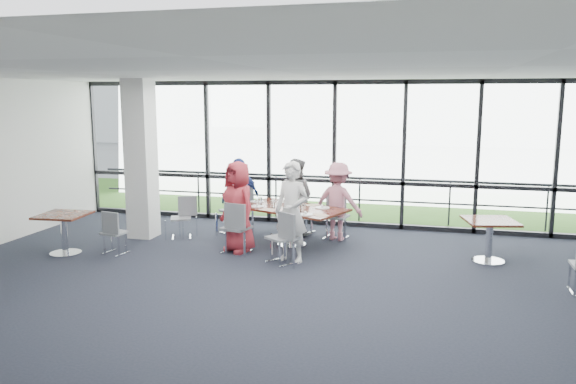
% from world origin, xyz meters
% --- Properties ---
extents(floor, '(12.00, 10.00, 0.02)m').
position_xyz_m(floor, '(0.00, 0.00, -0.01)').
color(floor, black).
rests_on(floor, ground).
extents(ceiling, '(12.00, 10.00, 0.04)m').
position_xyz_m(ceiling, '(0.00, 0.00, 3.20)').
color(ceiling, silver).
rests_on(ceiling, ground).
extents(curtain_wall_back, '(12.00, 0.10, 3.20)m').
position_xyz_m(curtain_wall_back, '(0.00, 5.00, 1.60)').
color(curtain_wall_back, white).
rests_on(curtain_wall_back, ground).
extents(structural_column, '(0.50, 0.50, 3.20)m').
position_xyz_m(structural_column, '(-3.60, 3.00, 1.60)').
color(structural_column, silver).
rests_on(structural_column, ground).
extents(apron, '(80.00, 70.00, 0.02)m').
position_xyz_m(apron, '(0.00, 10.00, -0.02)').
color(apron, slate).
rests_on(apron, ground).
extents(grass_strip, '(80.00, 5.00, 0.01)m').
position_xyz_m(grass_strip, '(0.00, 8.00, 0.01)').
color(grass_strip, '#305017').
rests_on(grass_strip, ground).
extents(hangar_main, '(24.00, 10.00, 6.00)m').
position_xyz_m(hangar_main, '(4.00, 32.00, 3.00)').
color(hangar_main, silver).
rests_on(hangar_main, ground).
extents(hangar_aux, '(10.00, 6.00, 4.00)m').
position_xyz_m(hangar_aux, '(-18.00, 28.00, 2.00)').
color(hangar_aux, silver).
rests_on(hangar_aux, ground).
extents(guard_rail, '(12.00, 0.06, 0.06)m').
position_xyz_m(guard_rail, '(0.00, 5.60, 0.50)').
color(guard_rail, '#2D2D33').
rests_on(guard_rail, ground).
extents(main_table, '(2.30, 1.79, 0.75)m').
position_xyz_m(main_table, '(-0.47, 3.08, 0.63)').
color(main_table, '#3B0B0A').
rests_on(main_table, ground).
extents(side_table_left, '(0.89, 0.89, 0.75)m').
position_xyz_m(side_table_left, '(-4.34, 1.45, 0.63)').
color(side_table_left, '#3B0B0A').
rests_on(side_table_left, ground).
extents(side_table_right, '(1.00, 1.00, 0.75)m').
position_xyz_m(side_table_right, '(3.11, 2.88, 0.63)').
color(side_table_right, '#3B0B0A').
rests_on(side_table_right, ground).
extents(diner_near_left, '(0.99, 0.90, 1.69)m').
position_xyz_m(diner_near_left, '(-1.33, 2.44, 0.84)').
color(diner_near_left, '#AF2B36').
rests_on(diner_near_left, ground).
extents(diner_near_right, '(0.75, 0.63, 1.76)m').
position_xyz_m(diner_near_right, '(-0.22, 2.06, 0.88)').
color(diner_near_right, silver).
rests_on(diner_near_right, ground).
extents(diner_far_left, '(0.89, 0.71, 1.59)m').
position_xyz_m(diner_far_left, '(-0.63, 4.00, 0.80)').
color(diner_far_left, slate).
rests_on(diner_far_left, ground).
extents(diner_far_right, '(1.10, 0.74, 1.56)m').
position_xyz_m(diner_far_right, '(0.30, 3.75, 0.78)').
color(diner_far_right, '#CD798B').
rests_on(diner_far_right, ground).
extents(diner_end, '(0.92, 1.08, 1.62)m').
position_xyz_m(diner_end, '(-1.69, 3.56, 0.81)').
color(diner_end, '#2D418C').
rests_on(diner_end, ground).
extents(chair_main_nl, '(0.55, 0.55, 0.94)m').
position_xyz_m(chair_main_nl, '(-1.33, 2.32, 0.47)').
color(chair_main_nl, slate).
rests_on(chair_main_nl, ground).
extents(chair_main_nr, '(0.62, 0.62, 0.90)m').
position_xyz_m(chair_main_nr, '(-0.35, 1.89, 0.45)').
color(chair_main_nr, slate).
rests_on(chair_main_nr, ground).
extents(chair_main_fl, '(0.57, 0.57, 0.86)m').
position_xyz_m(chair_main_fl, '(-0.52, 4.17, 0.43)').
color(chair_main_fl, slate).
rests_on(chair_main_fl, ground).
extents(chair_main_fr, '(0.52, 0.52, 0.92)m').
position_xyz_m(chair_main_fr, '(0.26, 3.81, 0.46)').
color(chair_main_fr, slate).
rests_on(chair_main_fr, ground).
extents(chair_main_end, '(0.66, 0.66, 0.99)m').
position_xyz_m(chair_main_end, '(-1.87, 3.70, 0.49)').
color(chair_main_end, slate).
rests_on(chair_main_end, ground).
extents(chair_spare_la, '(0.45, 0.45, 0.80)m').
position_xyz_m(chair_spare_la, '(-3.46, 1.69, 0.40)').
color(chair_spare_la, slate).
rests_on(chair_spare_la, ground).
extents(chair_spare_lb, '(0.53, 0.53, 0.82)m').
position_xyz_m(chair_spare_lb, '(-2.80, 3.07, 0.41)').
color(chair_spare_lb, slate).
rests_on(chair_spare_lb, ground).
extents(plate_nl, '(0.26, 0.26, 0.01)m').
position_xyz_m(plate_nl, '(-1.14, 2.97, 0.76)').
color(plate_nl, white).
rests_on(plate_nl, main_table).
extents(plate_nr, '(0.25, 0.25, 0.01)m').
position_xyz_m(plate_nr, '(-0.07, 2.48, 0.76)').
color(plate_nr, white).
rests_on(plate_nr, main_table).
extents(plate_fl, '(0.25, 0.25, 0.01)m').
position_xyz_m(plate_fl, '(-0.79, 3.58, 0.76)').
color(plate_fl, white).
rests_on(plate_fl, main_table).
extents(plate_fr, '(0.28, 0.28, 0.01)m').
position_xyz_m(plate_fr, '(0.10, 3.17, 0.76)').
color(plate_fr, white).
rests_on(plate_fr, main_table).
extents(plate_end, '(0.28, 0.28, 0.01)m').
position_xyz_m(plate_end, '(-1.30, 3.46, 0.76)').
color(plate_end, white).
rests_on(plate_end, main_table).
extents(tumbler_a, '(0.07, 0.07, 0.15)m').
position_xyz_m(tumbler_a, '(-0.82, 2.99, 0.82)').
color(tumbler_a, white).
rests_on(tumbler_a, main_table).
extents(tumbler_b, '(0.07, 0.07, 0.14)m').
position_xyz_m(tumbler_b, '(-0.23, 2.75, 0.82)').
color(tumbler_b, white).
rests_on(tumbler_b, main_table).
extents(tumbler_c, '(0.06, 0.06, 0.13)m').
position_xyz_m(tumbler_c, '(-0.30, 3.33, 0.81)').
color(tumbler_c, white).
rests_on(tumbler_c, main_table).
extents(tumbler_d, '(0.07, 0.07, 0.15)m').
position_xyz_m(tumbler_d, '(-1.15, 3.21, 0.82)').
color(tumbler_d, white).
rests_on(tumbler_d, main_table).
extents(menu_a, '(0.39, 0.33, 0.00)m').
position_xyz_m(menu_a, '(-0.83, 2.74, 0.75)').
color(menu_a, white).
rests_on(menu_a, main_table).
extents(menu_b, '(0.37, 0.37, 0.00)m').
position_xyz_m(menu_b, '(0.18, 2.54, 0.75)').
color(menu_b, white).
rests_on(menu_b, main_table).
extents(menu_c, '(0.34, 0.30, 0.00)m').
position_xyz_m(menu_c, '(-0.14, 3.42, 0.75)').
color(menu_c, white).
rests_on(menu_c, main_table).
extents(condiment_caddy, '(0.10, 0.07, 0.04)m').
position_xyz_m(condiment_caddy, '(-0.40, 3.11, 0.77)').
color(condiment_caddy, black).
rests_on(condiment_caddy, main_table).
extents(ketchup_bottle, '(0.06, 0.06, 0.18)m').
position_xyz_m(ketchup_bottle, '(-0.47, 3.17, 0.84)').
color(ketchup_bottle, '#921504').
rests_on(ketchup_bottle, main_table).
extents(green_bottle, '(0.05, 0.05, 0.20)m').
position_xyz_m(green_bottle, '(-0.39, 3.16, 0.85)').
color(green_bottle, '#1E6A24').
rests_on(green_bottle, main_table).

